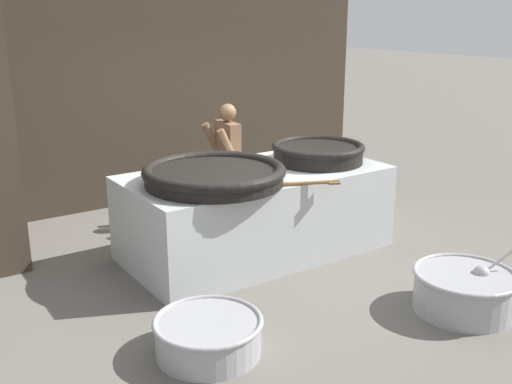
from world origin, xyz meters
name	(u,v)px	position (x,y,z in m)	size (l,w,h in m)	color
ground_plane	(256,251)	(0.00, 0.00, 0.00)	(60.00, 60.00, 0.00)	#666059
back_wall	(152,89)	(0.00, 2.63, 1.61)	(7.15, 0.24, 3.21)	#382D23
hearth_platform	(256,212)	(0.00, 0.00, 0.48)	(2.91, 1.46, 0.95)	#B2B7B7
giant_wok_near	(214,174)	(-0.64, -0.17, 1.06)	(1.48, 1.48, 0.20)	black
giant_wok_far	(318,152)	(0.85, -0.05, 1.08)	(1.09, 1.09, 0.22)	black
stirring_paddle	(286,184)	(-0.07, -0.66, 0.97)	(1.17, 0.56, 0.04)	brown
cook	(228,160)	(0.24, 1.00, 0.85)	(0.39, 0.59, 1.57)	brown
prep_bowl_vegetables	(464,289)	(0.78, -2.25, 0.21)	(1.18, 0.95, 0.77)	#9E9EA3
prep_bowl_meat	(208,334)	(-1.53, -1.56, 0.17)	(0.89, 0.89, 0.30)	#9E9EA3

